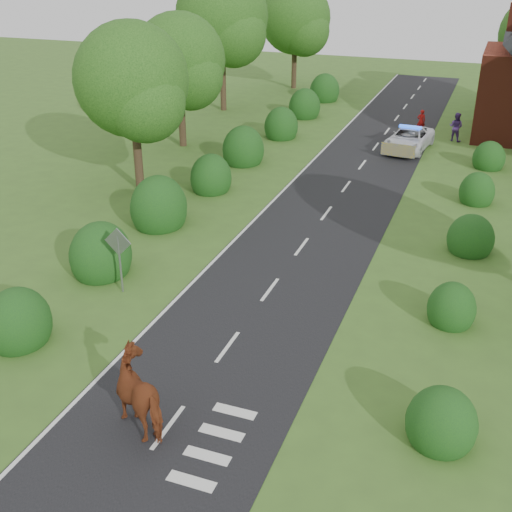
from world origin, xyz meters
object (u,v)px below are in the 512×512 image
at_px(pedestrian_red, 421,121).
at_px(police_van, 409,139).
at_px(cow, 145,397).
at_px(pedestrian_purple, 456,127).
at_px(road_sign, 119,251).

bearing_deg(pedestrian_red, police_van, 70.22).
relative_size(cow, police_van, 0.47).
xyz_separation_m(police_van, pedestrian_purple, (2.50, 3.10, 0.24)).
distance_m(road_sign, pedestrian_purple, 26.91).
relative_size(road_sign, pedestrian_red, 1.65).
distance_m(police_van, pedestrian_purple, 4.00).
height_order(pedestrian_red, pedestrian_purple, pedestrian_purple).
xyz_separation_m(cow, pedestrian_purple, (5.09, 31.19, 0.06)).
xyz_separation_m(road_sign, police_van, (7.00, 22.06, -0.97)).
relative_size(road_sign, cow, 1.04).
distance_m(road_sign, pedestrian_red, 27.53).
height_order(cow, pedestrian_purple, pedestrian_purple).
bearing_deg(police_van, road_sign, -101.19).
distance_m(cow, pedestrian_red, 32.71).
bearing_deg(pedestrian_red, cow, 67.07).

